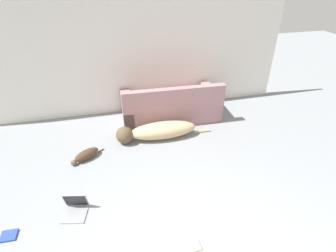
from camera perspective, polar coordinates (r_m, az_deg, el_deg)
The scene contains 7 objects.
wall_back at distance 5.46m, azimuth -8.49°, elevation 15.33°, with size 6.61×0.06×2.49m.
couch at distance 5.42m, azimuth 0.55°, elevation 4.24°, with size 2.00×0.99×0.81m.
dog at distance 4.81m, azimuth -2.47°, elevation -1.11°, with size 1.79×0.40×0.31m.
cat at distance 4.57m, azimuth -17.42°, elevation -6.03°, with size 0.55×0.39×0.16m.
laptop_open at distance 3.77m, azimuth -19.58°, elevation -16.20°, with size 0.36×0.37×0.25m.
book_cream at distance 3.32m, azimuth 5.11°, elevation -24.58°, with size 0.20×0.16×0.02m.
book_blue at distance 3.88m, azimuth -31.35°, elevation -19.73°, with size 0.19×0.17×0.02m.
Camera 1 is at (-0.53, -0.88, 2.78)m, focal length 28.00 mm.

